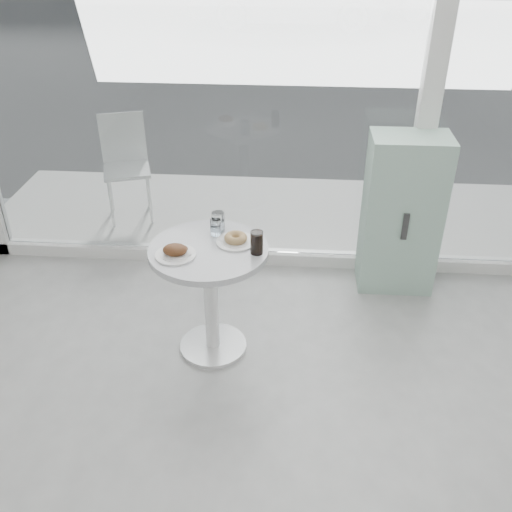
# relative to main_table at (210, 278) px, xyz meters

# --- Properties ---
(room_shell) EXTENTS (6.00, 6.00, 6.00)m
(room_shell) POSITION_rel_main_table_xyz_m (0.50, -2.46, 1.36)
(room_shell) COLOR white
(room_shell) RESTS_ON ground
(storefront) EXTENTS (5.00, 0.14, 3.00)m
(storefront) POSITION_rel_main_table_xyz_m (0.57, 1.10, 1.16)
(storefront) COLOR white
(storefront) RESTS_ON ground
(main_table) EXTENTS (0.72, 0.72, 0.77)m
(main_table) POSITION_rel_main_table_xyz_m (0.00, 0.00, 0.00)
(main_table) COLOR white
(main_table) RESTS_ON ground
(patio_deck) EXTENTS (5.60, 1.60, 0.05)m
(patio_deck) POSITION_rel_main_table_xyz_m (0.50, 1.90, -0.53)
(patio_deck) COLOR silver
(patio_deck) RESTS_ON ground
(street) EXTENTS (40.00, 24.00, 0.00)m
(street) POSITION_rel_main_table_xyz_m (0.50, 14.10, -0.55)
(street) COLOR #373737
(street) RESTS_ON ground
(mint_cabinet) EXTENTS (0.55, 0.38, 1.19)m
(mint_cabinet) POSITION_rel_main_table_xyz_m (1.28, 0.88, 0.04)
(mint_cabinet) COLOR #9DC8B1
(mint_cabinet) RESTS_ON ground
(patio_chair) EXTENTS (0.50, 0.50, 0.92)m
(patio_chair) POSITION_rel_main_table_xyz_m (-1.02, 1.79, 0.02)
(patio_chair) COLOR white
(patio_chair) RESTS_ON patio_deck
(plate_fritter) EXTENTS (0.24, 0.24, 0.07)m
(plate_fritter) POSITION_rel_main_table_xyz_m (-0.17, -0.10, 0.25)
(plate_fritter) COLOR white
(plate_fritter) RESTS_ON main_table
(plate_donut) EXTENTS (0.24, 0.24, 0.06)m
(plate_donut) POSITION_rel_main_table_xyz_m (0.16, 0.08, 0.24)
(plate_donut) COLOR white
(plate_donut) RESTS_ON main_table
(water_tumbler_a) EXTENTS (0.08, 0.08, 0.13)m
(water_tumbler_a) POSITION_rel_main_table_xyz_m (0.03, 0.21, 0.28)
(water_tumbler_a) COLOR white
(water_tumbler_a) RESTS_ON main_table
(water_tumbler_b) EXTENTS (0.07, 0.07, 0.11)m
(water_tumbler_b) POSITION_rel_main_table_xyz_m (0.02, 0.16, 0.27)
(water_tumbler_b) COLOR white
(water_tumbler_b) RESTS_ON main_table
(cola_glass) EXTENTS (0.07, 0.07, 0.14)m
(cola_glass) POSITION_rel_main_table_xyz_m (0.29, -0.04, 0.29)
(cola_glass) COLOR white
(cola_glass) RESTS_ON main_table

